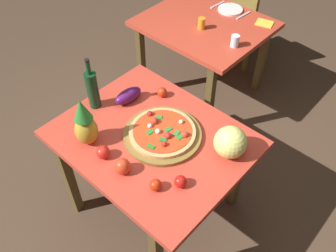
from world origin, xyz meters
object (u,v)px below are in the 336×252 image
at_px(dining_chair, 244,20).
at_px(fork_utensil, 218,5).
at_px(pizza_board, 162,135).
at_px(bell_pepper, 123,166).
at_px(napkin_folded, 264,23).
at_px(tomato_at_corner, 156,185).
at_px(eggplant, 128,96).
at_px(tomato_by_bottle, 103,152).
at_px(knife_utensil, 243,15).
at_px(wine_bottle, 93,89).
at_px(tomato_beside_pepper, 162,92).
at_px(pineapple_left, 85,124).
at_px(tomato_near_board, 180,182).
at_px(display_table, 153,147).
at_px(drinking_glass_water, 235,41).
at_px(dinner_plate, 230,9).
at_px(melon, 230,142).
at_px(drinking_glass_juice, 201,23).
at_px(background_table, 204,33).
at_px(pizza, 162,132).

height_order(dining_chair, fork_utensil, dining_chair).
height_order(pizza_board, bell_pepper, bell_pepper).
relative_size(pizza_board, napkin_folded, 3.38).
bearing_deg(tomato_at_corner, bell_pepper, -169.33).
relative_size(dining_chair, eggplant, 4.25).
height_order(tomato_by_bottle, knife_utensil, tomato_by_bottle).
relative_size(pizza_board, wine_bottle, 1.29).
bearing_deg(tomato_beside_pepper, eggplant, -125.36).
relative_size(tomato_beside_pepper, tomato_by_bottle, 0.83).
distance_m(pineapple_left, tomato_at_corner, 0.54).
xyz_separation_m(tomato_near_board, tomato_by_bottle, (-0.45, -0.15, 0.01)).
height_order(display_table, bell_pepper, bell_pepper).
bearing_deg(drinking_glass_water, display_table, -80.59).
bearing_deg(dining_chair, drinking_glass_water, 122.39).
height_order(display_table, dining_chair, dining_chair).
bearing_deg(wine_bottle, tomato_by_bottle, -33.93).
bearing_deg(drinking_glass_water, fork_utensil, 138.29).
distance_m(eggplant, dinner_plate, 1.44).
bearing_deg(tomato_by_bottle, eggplant, 119.38).
height_order(tomato_near_board, tomato_by_bottle, tomato_by_bottle).
xyz_separation_m(eggplant, tomato_by_bottle, (0.24, -0.42, -0.01)).
bearing_deg(tomato_near_board, napkin_folded, 107.55).
xyz_separation_m(display_table, napkin_folded, (-0.19, 1.57, 0.10)).
distance_m(drinking_glass_water, dinner_plate, 0.56).
xyz_separation_m(melon, drinking_glass_juice, (-0.95, 0.94, -0.05)).
bearing_deg(dining_chair, bell_pepper, 112.10).
bearing_deg(tomato_at_corner, knife_utensil, 110.20).
relative_size(pineapple_left, knife_utensil, 1.83).
xyz_separation_m(eggplant, tomato_near_board, (0.69, -0.28, -0.01)).
xyz_separation_m(display_table, pineapple_left, (-0.25, -0.28, 0.24)).
height_order(dining_chair, drinking_glass_juice, drinking_glass_juice).
height_order(background_table, wine_bottle, wine_bottle).
bearing_deg(pizza, tomato_near_board, -32.18).
bearing_deg(knife_utensil, dinner_plate, -174.82).
bearing_deg(bell_pepper, eggplant, 133.46).
height_order(display_table, tomato_beside_pepper, tomato_beside_pepper).
distance_m(pineapple_left, knife_utensil, 1.85).
bearing_deg(dinner_plate, napkin_folded, 2.34).
distance_m(pizza_board, pizza, 0.03).
bearing_deg(napkin_folded, knife_utensil, -176.06).
height_order(tomato_by_bottle, dinner_plate, tomato_by_bottle).
bearing_deg(tomato_beside_pepper, dinner_plate, 104.75).
relative_size(drinking_glass_juice, knife_utensil, 0.53).
bearing_deg(fork_utensil, dining_chair, 81.99).
relative_size(bell_pepper, tomato_beside_pepper, 1.49).
bearing_deg(wine_bottle, dining_chair, 93.51).
distance_m(pineapple_left, drinking_glass_water, 1.40).
height_order(dining_chair, bell_pepper, bell_pepper).
relative_size(pineapple_left, tomato_near_board, 4.77).
height_order(wine_bottle, drinking_glass_juice, wine_bottle).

